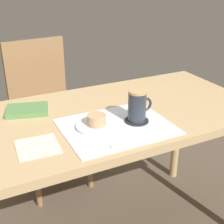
% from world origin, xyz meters
% --- Properties ---
extents(dining_table, '(1.33, 0.69, 0.74)m').
position_xyz_m(dining_table, '(0.00, 0.00, 0.66)').
color(dining_table, tan).
rests_on(dining_table, ground_plane).
extents(wooden_chair, '(0.46, 0.46, 0.94)m').
position_xyz_m(wooden_chair, '(-0.16, 0.67, 0.51)').
color(wooden_chair, '#997047').
rests_on(wooden_chair, ground_plane).
extents(placemat, '(0.44, 0.35, 0.00)m').
position_xyz_m(placemat, '(-0.06, -0.14, 0.75)').
color(placemat, white).
rests_on(placemat, dining_table).
extents(pastry_plate, '(0.17, 0.17, 0.01)m').
position_xyz_m(pastry_plate, '(-0.14, -0.12, 0.75)').
color(pastry_plate, white).
rests_on(pastry_plate, placemat).
extents(pastry, '(0.08, 0.08, 0.04)m').
position_xyz_m(pastry, '(-0.14, -0.12, 0.78)').
color(pastry, tan).
rests_on(pastry, pastry_plate).
extents(coffee_coaster, '(0.10, 0.10, 0.00)m').
position_xyz_m(coffee_coaster, '(0.03, -0.14, 0.75)').
color(coffee_coaster, '#232328').
rests_on(coffee_coaster, placemat).
extents(coffee_mug, '(0.11, 0.08, 0.13)m').
position_xyz_m(coffee_mug, '(0.04, -0.14, 0.82)').
color(coffee_mug, '#2D333D').
rests_on(coffee_mug, coffee_coaster).
extents(teaspoon, '(0.13, 0.03, 0.01)m').
position_xyz_m(teaspoon, '(-0.09, -0.29, 0.75)').
color(teaspoon, silver).
rests_on(teaspoon, placemat).
extents(paper_napkin, '(0.16, 0.16, 0.00)m').
position_xyz_m(paper_napkin, '(-0.39, -0.16, 0.75)').
color(paper_napkin, silver).
rests_on(paper_napkin, dining_table).
extents(small_book, '(0.21, 0.17, 0.02)m').
position_xyz_m(small_book, '(-0.36, 0.16, 0.76)').
color(small_book, '#598C4C').
rests_on(small_book, dining_table).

